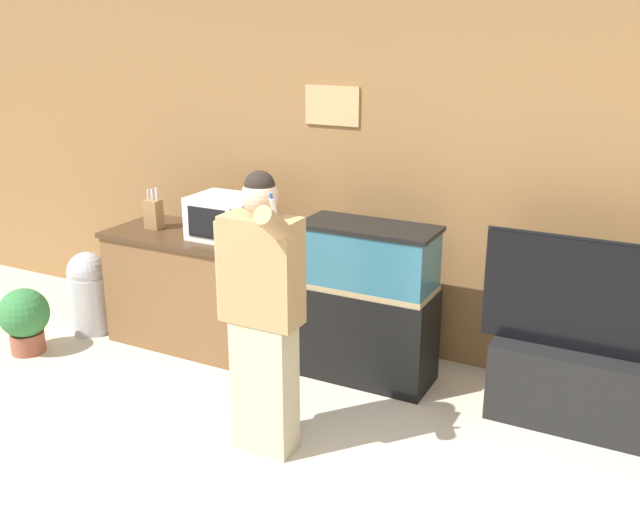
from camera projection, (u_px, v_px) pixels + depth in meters
wall_back_paneled at (427, 184)px, 5.00m from camera, size 10.00×0.08×2.60m
counter_island at (200, 289)px, 5.45m from camera, size 1.40×0.67×0.88m
microwave at (227, 217)px, 5.16m from camera, size 0.51×0.40×0.31m
knife_block at (154, 213)px, 5.43m from camera, size 0.12×0.10×0.32m
aquarium_on_stand at (368, 303)px, 4.86m from camera, size 0.92×0.42×1.11m
tv_on_stand at (580, 371)px, 4.33m from camera, size 1.26×0.40×1.20m
person_standing at (261, 312)px, 3.93m from camera, size 0.52×0.39×1.65m
potted_plant at (25, 318)px, 5.33m from camera, size 0.37×0.37×0.50m
trash_bin at (89, 292)px, 5.69m from camera, size 0.33×0.33×0.66m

